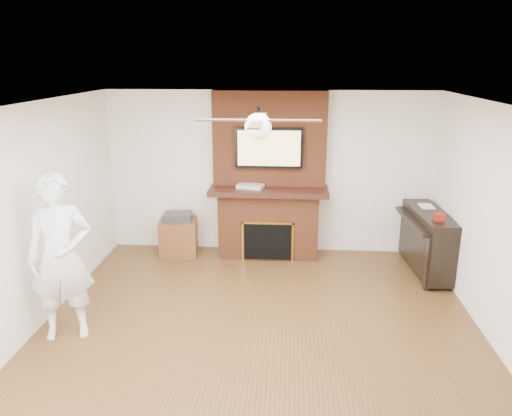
# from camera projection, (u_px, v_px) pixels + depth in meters

# --- Properties ---
(room_shell) EXTENTS (5.36, 5.86, 2.86)m
(room_shell) POSITION_uv_depth(u_px,v_px,m) (258.00, 232.00, 5.07)
(room_shell) COLOR #4E3117
(room_shell) RESTS_ON ground
(fireplace) EXTENTS (1.78, 0.64, 2.50)m
(fireplace) POSITION_uv_depth(u_px,v_px,m) (269.00, 192.00, 7.58)
(fireplace) COLOR brown
(fireplace) RESTS_ON ground
(tv) EXTENTS (1.00, 0.08, 0.60)m
(tv) POSITION_uv_depth(u_px,v_px,m) (269.00, 148.00, 7.34)
(tv) COLOR black
(tv) RESTS_ON fireplace
(ceiling_fan) EXTENTS (1.21, 1.21, 0.31)m
(ceiling_fan) POSITION_uv_depth(u_px,v_px,m) (258.00, 125.00, 4.76)
(ceiling_fan) COLOR black
(ceiling_fan) RESTS_ON room_shell
(person) EXTENTS (0.78, 0.63, 1.85)m
(person) POSITION_uv_depth(u_px,v_px,m) (61.00, 257.00, 5.29)
(person) COLOR white
(person) RESTS_ON ground
(side_table) EXTENTS (0.62, 0.62, 0.65)m
(side_table) POSITION_uv_depth(u_px,v_px,m) (179.00, 235.00, 7.81)
(side_table) COLOR brown
(side_table) RESTS_ON ground
(piano) EXTENTS (0.60, 1.39, 0.98)m
(piano) POSITION_uv_depth(u_px,v_px,m) (428.00, 240.00, 7.05)
(piano) COLOR black
(piano) RESTS_ON ground
(cable_box) EXTENTS (0.42, 0.30, 0.05)m
(cable_box) POSITION_uv_depth(u_px,v_px,m) (250.00, 186.00, 7.47)
(cable_box) COLOR silver
(cable_box) RESTS_ON fireplace
(candle_orange) EXTENTS (0.07, 0.07, 0.10)m
(candle_orange) POSITION_uv_depth(u_px,v_px,m) (252.00, 255.00, 7.63)
(candle_orange) COLOR #CD6618
(candle_orange) RESTS_ON ground
(candle_green) EXTENTS (0.07, 0.07, 0.08)m
(candle_green) POSITION_uv_depth(u_px,v_px,m) (262.00, 256.00, 7.63)
(candle_green) COLOR #4A8234
(candle_green) RESTS_ON ground
(candle_cream) EXTENTS (0.08, 0.08, 0.11)m
(candle_cream) POSITION_uv_depth(u_px,v_px,m) (280.00, 256.00, 7.60)
(candle_cream) COLOR #C1B899
(candle_cream) RESTS_ON ground
(candle_blue) EXTENTS (0.06, 0.06, 0.09)m
(candle_blue) POSITION_uv_depth(u_px,v_px,m) (274.00, 254.00, 7.69)
(candle_blue) COLOR #384CA8
(candle_blue) RESTS_ON ground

